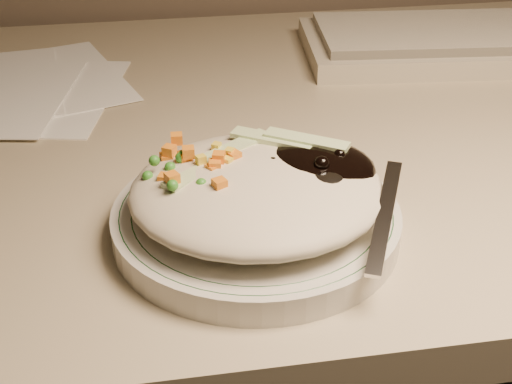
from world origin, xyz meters
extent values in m
cube|color=tan|center=(0.00, 1.38, 0.72)|extent=(1.40, 0.70, 0.04)
cylinder|color=beige|center=(-0.11, 1.17, 0.75)|extent=(0.22, 0.22, 0.02)
torus|color=#144723|center=(-0.11, 1.17, 0.76)|extent=(0.21, 0.21, 0.00)
torus|color=#144723|center=(-0.11, 1.17, 0.76)|extent=(0.19, 0.19, 0.00)
ellipsoid|color=beige|center=(-0.11, 1.17, 0.78)|extent=(0.19, 0.18, 0.04)
ellipsoid|color=black|center=(-0.06, 1.18, 0.79)|extent=(0.10, 0.09, 0.03)
ellipsoid|color=orange|center=(-0.15, 1.19, 0.78)|extent=(0.08, 0.08, 0.02)
sphere|color=black|center=(-0.09, 1.18, 0.79)|extent=(0.01, 0.01, 0.01)
sphere|color=black|center=(-0.06, 1.19, 0.79)|extent=(0.01, 0.01, 0.01)
sphere|color=black|center=(-0.04, 1.18, 0.80)|extent=(0.01, 0.01, 0.01)
sphere|color=black|center=(-0.05, 1.20, 0.79)|extent=(0.01, 0.01, 0.01)
sphere|color=black|center=(-0.06, 1.17, 0.80)|extent=(0.01, 0.01, 0.01)
sphere|color=black|center=(-0.06, 1.18, 0.79)|extent=(0.01, 0.01, 0.01)
sphere|color=black|center=(-0.05, 1.20, 0.79)|extent=(0.01, 0.01, 0.01)
cube|color=orange|center=(-0.15, 1.20, 0.80)|extent=(0.01, 0.01, 0.01)
cube|color=orange|center=(-0.14, 1.18, 0.79)|extent=(0.01, 0.01, 0.01)
cube|color=orange|center=(-0.17, 1.21, 0.80)|extent=(0.01, 0.01, 0.01)
cube|color=orange|center=(-0.13, 1.19, 0.80)|extent=(0.01, 0.01, 0.01)
cube|color=orange|center=(-0.14, 1.18, 0.80)|extent=(0.01, 0.01, 0.01)
cube|color=orange|center=(-0.17, 1.22, 0.79)|extent=(0.01, 0.01, 0.01)
cube|color=orange|center=(-0.16, 1.20, 0.80)|extent=(0.01, 0.01, 0.01)
cube|color=orange|center=(-0.14, 1.18, 0.80)|extent=(0.01, 0.01, 0.01)
cube|color=orange|center=(-0.12, 1.19, 0.80)|extent=(0.01, 0.01, 0.01)
cube|color=orange|center=(-0.16, 1.22, 0.80)|extent=(0.01, 0.01, 0.01)
cube|color=orange|center=(-0.17, 1.16, 0.80)|extent=(0.01, 0.01, 0.01)
cube|color=orange|center=(-0.14, 1.15, 0.80)|extent=(0.01, 0.01, 0.01)
cube|color=orange|center=(-0.17, 1.18, 0.79)|extent=(0.01, 0.01, 0.01)
cube|color=orange|center=(-0.17, 1.21, 0.79)|extent=(0.01, 0.01, 0.01)
sphere|color=#388C28|center=(-0.14, 1.19, 0.80)|extent=(0.01, 0.01, 0.01)
sphere|color=#388C28|center=(-0.17, 1.15, 0.80)|extent=(0.01, 0.01, 0.01)
sphere|color=#388C28|center=(-0.17, 1.19, 0.80)|extent=(0.01, 0.01, 0.01)
sphere|color=#388C28|center=(-0.18, 1.19, 0.80)|extent=(0.01, 0.01, 0.01)
sphere|color=#388C28|center=(-0.14, 1.19, 0.79)|extent=(0.01, 0.01, 0.01)
sphere|color=#388C28|center=(-0.13, 1.16, 0.79)|extent=(0.01, 0.01, 0.01)
sphere|color=#388C28|center=(-0.15, 1.19, 0.79)|extent=(0.01, 0.01, 0.01)
sphere|color=#388C28|center=(-0.16, 1.17, 0.79)|extent=(0.01, 0.01, 0.01)
sphere|color=#388C28|center=(-0.18, 1.19, 0.79)|extent=(0.01, 0.01, 0.01)
sphere|color=#388C28|center=(-0.16, 1.20, 0.80)|extent=(0.01, 0.01, 0.01)
sphere|color=#388C28|center=(-0.16, 1.20, 0.80)|extent=(0.01, 0.01, 0.01)
sphere|color=#388C28|center=(-0.17, 1.17, 0.79)|extent=(0.01, 0.01, 0.01)
sphere|color=#388C28|center=(-0.15, 1.16, 0.80)|extent=(0.01, 0.01, 0.01)
sphere|color=#388C28|center=(-0.12, 1.21, 0.79)|extent=(0.01, 0.01, 0.01)
cube|color=yellow|center=(-0.14, 1.19, 0.79)|extent=(0.01, 0.01, 0.01)
cube|color=yellow|center=(-0.13, 1.19, 0.80)|extent=(0.01, 0.01, 0.01)
cube|color=yellow|center=(-0.15, 1.20, 0.79)|extent=(0.01, 0.01, 0.01)
cube|color=yellow|center=(-0.14, 1.19, 0.80)|extent=(0.01, 0.01, 0.01)
cube|color=yellow|center=(-0.15, 1.18, 0.79)|extent=(0.01, 0.01, 0.01)
cube|color=yellow|center=(-0.12, 1.19, 0.80)|extent=(0.01, 0.01, 0.01)
cube|color=yellow|center=(-0.13, 1.21, 0.80)|extent=(0.01, 0.01, 0.01)
cube|color=yellow|center=(-0.14, 1.18, 0.79)|extent=(0.01, 0.01, 0.01)
cube|color=#B2D18C|center=(-0.12, 1.21, 0.80)|extent=(0.06, 0.05, 0.00)
cube|color=#B2D18C|center=(-0.09, 1.21, 0.80)|extent=(0.07, 0.05, 0.00)
cube|color=#B2D18C|center=(-0.15, 1.18, 0.80)|extent=(0.06, 0.05, 0.00)
cube|color=#B2D18C|center=(-0.06, 1.20, 0.80)|extent=(0.07, 0.05, 0.00)
ellipsoid|color=silver|center=(-0.06, 1.16, 0.79)|extent=(0.05, 0.06, 0.01)
cube|color=silver|center=(-0.02, 1.12, 0.78)|extent=(0.06, 0.11, 0.03)
cube|color=#BCB29A|center=(0.27, 1.52, 0.75)|extent=(0.51, 0.22, 0.02)
cube|color=beige|center=(0.27, 1.52, 0.77)|extent=(0.47, 0.19, 0.01)
camera|label=1|loc=(-0.18, 0.72, 1.06)|focal=50.00mm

